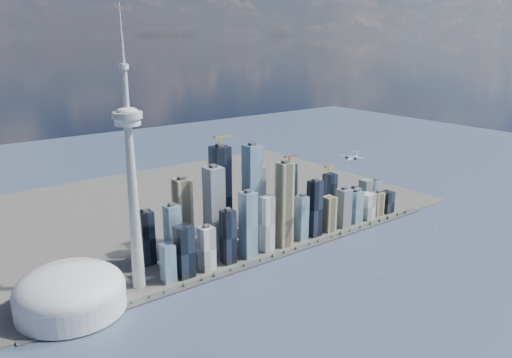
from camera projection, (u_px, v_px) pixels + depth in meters
ground at (353, 304)px, 961.25m from camera, size 4000.00×4000.00×0.00m
seawall at (271, 258)px, 1152.15m from camera, size 1100.00×22.00×4.00m
land at (177, 207)px, 1496.92m from camera, size 1400.00×900.00×3.00m
shoreline_trees at (271, 256)px, 1150.28m from camera, size 960.53×7.20×8.80m
skyscraper_cluster at (268, 210)px, 1230.53m from camera, size 736.00×142.00×269.70m
needle_tower at (132, 177)px, 959.23m from camera, size 56.00×56.00×550.50m
dome_stadium at (70, 292)px, 924.75m from camera, size 200.00×200.00×86.00m
airplane at (352, 158)px, 1170.30m from camera, size 61.63×55.06×15.35m
sailboat_west at (381, 271)px, 1086.83m from camera, size 5.96×2.73×8.25m
sailboat_east at (436, 230)px, 1315.16m from camera, size 6.88×3.19×9.53m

